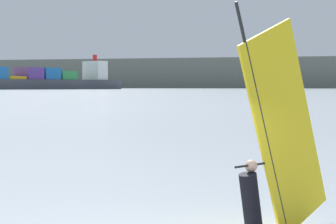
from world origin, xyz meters
TOP-DOWN VIEW (x-y plane):
  - windsurfer at (0.09, 2.00)m, footprint 2.17×3.69m
  - cargo_ship at (-272.72, 534.84)m, footprint 114.22×155.44m
  - distant_headland at (-134.91, 1054.82)m, footprint 1258.49×349.32m
  - channel_buoy at (-5.06, 45.11)m, footprint 1.09×1.09m

SIDE VIEW (x-z plane):
  - channel_buoy at x=-5.06m, z-range -0.11..1.61m
  - windsurfer at x=0.09m, z-range -0.98..3.36m
  - cargo_ship at x=-272.72m, z-range -8.33..23.92m
  - distant_headland at x=-134.91m, z-range 0.00..41.38m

